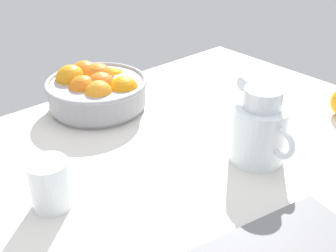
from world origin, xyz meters
TOP-DOWN VIEW (x-y plane):
  - ground_plane at (0.00, 0.00)cm, footprint 117.17×82.18cm
  - fruit_bowl at (1.90, 29.86)cm, footprint 24.68×24.68cm
  - juice_pitcher at (13.25, -10.19)cm, footprint 10.81×15.51cm
  - juice_glass at (-24.15, 4.07)cm, footprint 6.94×6.94cm

SIDE VIEW (x-z plane):
  - ground_plane at x=0.00cm, z-range -3.00..0.00cm
  - juice_glass at x=-24.15cm, z-range -0.61..8.17cm
  - fruit_bowl at x=1.90cm, z-range -0.42..10.14cm
  - juice_pitcher at x=13.25cm, z-range -2.24..13.98cm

